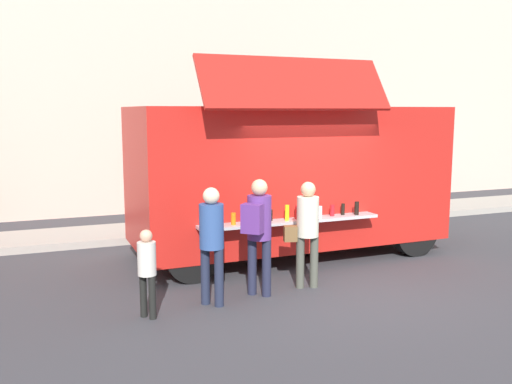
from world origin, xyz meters
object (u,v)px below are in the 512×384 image
(trash_bin, at_px, (388,198))
(customer_front_ordering, at_px, (307,226))
(food_truck_main, at_px, (288,175))
(customer_mid_with_backpack, at_px, (258,225))
(customer_rear_waiting, at_px, (212,236))
(child_near_queue, at_px, (147,266))

(trash_bin, relative_size, customer_front_ordering, 0.62)
(food_truck_main, height_order, customer_front_ordering, food_truck_main)
(food_truck_main, relative_size, customer_mid_with_backpack, 3.32)
(food_truck_main, bearing_deg, customer_front_ordering, -107.71)
(customer_rear_waiting, bearing_deg, trash_bin, -6.33)
(child_near_queue, bearing_deg, customer_mid_with_backpack, -27.88)
(trash_bin, bearing_deg, customer_front_ordering, -136.20)
(food_truck_main, distance_m, customer_front_ordering, 2.14)
(customer_front_ordering, relative_size, child_near_queue, 1.39)
(trash_bin, bearing_deg, child_near_queue, -146.29)
(food_truck_main, height_order, child_near_queue, food_truck_main)
(customer_front_ordering, bearing_deg, food_truck_main, -2.18)
(food_truck_main, relative_size, trash_bin, 5.60)
(customer_front_ordering, bearing_deg, trash_bin, -31.64)
(customer_front_ordering, xyz_separation_m, child_near_queue, (-2.53, -0.38, -0.27))
(food_truck_main, xyz_separation_m, trash_bin, (3.89, 2.32, -1.02))
(trash_bin, relative_size, child_near_queue, 0.86)
(customer_rear_waiting, xyz_separation_m, child_near_queue, (-0.94, -0.16, -0.29))
(food_truck_main, xyz_separation_m, customer_mid_with_backpack, (-1.44, -2.08, -0.47))
(food_truck_main, height_order, customer_rear_waiting, food_truck_main)
(trash_bin, bearing_deg, food_truck_main, -149.17)
(customer_mid_with_backpack, xyz_separation_m, customer_rear_waiting, (-0.75, -0.12, -0.06))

